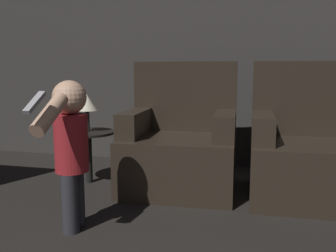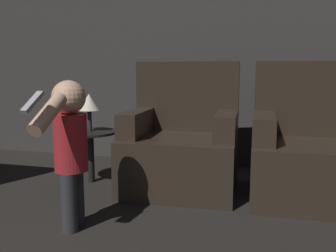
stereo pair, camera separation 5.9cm
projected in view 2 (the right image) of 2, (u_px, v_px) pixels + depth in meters
name	position (u px, v px, depth m)	size (l,w,h in m)	color
wall_back	(208.00, 37.00, 3.76)	(8.40, 0.05, 2.60)	#33302D
armchair_left	(182.00, 146.00, 3.08)	(0.93, 0.84, 1.04)	black
armchair_right	(313.00, 153.00, 2.82)	(0.91, 0.82, 1.04)	black
person_toddler	(70.00, 143.00, 2.25)	(0.20, 0.62, 0.92)	#28282D
side_table	(90.00, 139.00, 3.23)	(0.46, 0.46, 0.45)	black
lamp	(89.00, 103.00, 3.18)	(0.18, 0.18, 0.32)	#262626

